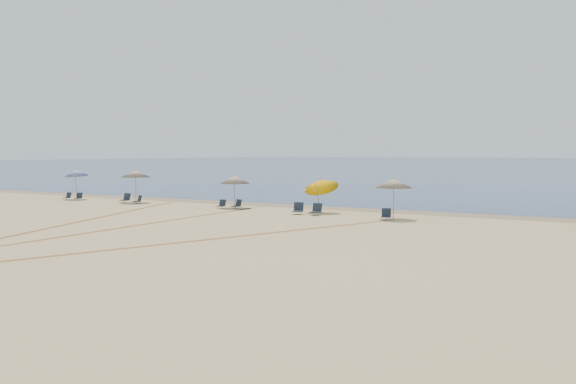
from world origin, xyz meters
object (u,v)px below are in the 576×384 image
at_px(umbrella_3, 321,184).
at_px(chair_2, 126,198).
at_px(chair_1, 79,197).
at_px(umbrella_4, 394,183).
at_px(chair_6, 298,209).
at_px(chair_5, 237,205).
at_px(chair_8, 386,215).
at_px(umbrella_1, 136,174).
at_px(chair_0, 68,196).
at_px(chair_7, 316,210).
at_px(umbrella_0, 76,173).
at_px(chair_4, 222,204).
at_px(umbrella_2, 235,180).
at_px(chair_3, 138,200).

distance_m(umbrella_3, chair_2, 16.80).
bearing_deg(chair_1, chair_2, -16.15).
relative_size(umbrella_4, chair_6, 2.76).
height_order(chair_5, chair_8, chair_8).
bearing_deg(umbrella_1, chair_8, -3.92).
height_order(chair_6, chair_8, chair_6).
bearing_deg(chair_0, chair_7, -4.73).
height_order(umbrella_0, chair_4, umbrella_0).
xyz_separation_m(chair_0, chair_5, (16.70, 0.53, 0.02)).
bearing_deg(umbrella_3, umbrella_2, 179.69).
relative_size(umbrella_2, chair_8, 3.05).
relative_size(umbrella_1, chair_3, 3.44).
xyz_separation_m(umbrella_4, chair_0, (-28.42, 0.25, -1.84)).
bearing_deg(umbrella_4, chair_5, 176.21).
bearing_deg(chair_8, chair_7, 160.07).
xyz_separation_m(chair_0, chair_4, (15.61, 0.20, 0.00)).
height_order(umbrella_3, chair_7, umbrella_3).
height_order(chair_4, chair_6, chair_6).
distance_m(umbrella_0, umbrella_1, 6.58).
bearing_deg(umbrella_1, umbrella_2, 1.52).
bearing_deg(chair_1, chair_4, -18.25).
height_order(chair_0, chair_2, chair_2).
relative_size(chair_5, chair_6, 0.83).
bearing_deg(chair_1, chair_8, -20.56).
height_order(chair_4, chair_5, chair_5).
relative_size(umbrella_4, chair_0, 4.06).
bearing_deg(umbrella_0, chair_1, -33.41).
bearing_deg(umbrella_2, chair_6, -14.71).
distance_m(umbrella_1, chair_2, 2.08).
distance_m(umbrella_0, chair_1, 2.19).
height_order(umbrella_2, chair_8, umbrella_2).
bearing_deg(umbrella_2, chair_2, -176.23).
bearing_deg(chair_7, umbrella_2, 162.69).
bearing_deg(chair_2, chair_0, 178.33).
relative_size(umbrella_3, chair_0, 4.29).
distance_m(umbrella_0, chair_8, 27.86).
bearing_deg(umbrella_0, chair_8, -2.81).
xyz_separation_m(umbrella_3, chair_2, (-16.71, -0.62, -1.55)).
height_order(chair_2, chair_8, chair_2).
relative_size(chair_0, chair_5, 0.82).
relative_size(umbrella_0, umbrella_4, 1.05).
xyz_separation_m(umbrella_4, chair_7, (-4.92, -0.32, -1.77)).
bearing_deg(chair_5, umbrella_4, 10.77).
xyz_separation_m(chair_0, chair_6, (22.25, -0.64, 0.07)).
xyz_separation_m(umbrella_0, chair_3, (7.38, -0.50, -1.94)).
bearing_deg(chair_0, umbrella_2, -0.01).
distance_m(chair_3, chair_8, 20.40).
height_order(umbrella_0, umbrella_3, same).
bearing_deg(chair_5, chair_8, 8.18).
distance_m(chair_2, chair_7, 17.21).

